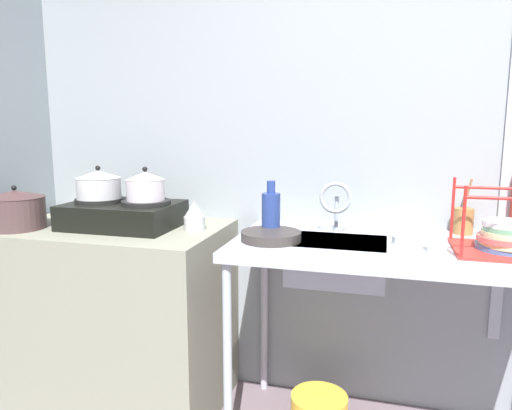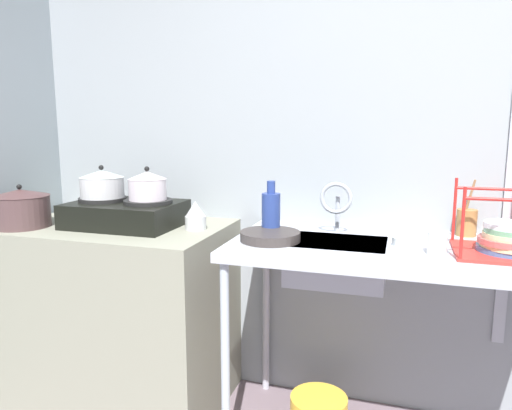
{
  "view_description": "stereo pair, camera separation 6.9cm",
  "coord_description": "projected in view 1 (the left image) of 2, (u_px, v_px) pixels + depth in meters",
  "views": [
    {
      "loc": [
        -0.32,
        -0.68,
        1.38
      ],
      "look_at": [
        -0.86,
        1.28,
        1.04
      ],
      "focal_mm": 33.21,
      "sensor_mm": 36.0,
      "label": 1
    },
    {
      "loc": [
        -0.25,
        -0.66,
        1.38
      ],
      "look_at": [
        -0.86,
        1.28,
        1.04
      ],
      "focal_mm": 33.21,
      "sensor_mm": 36.0,
      "label": 2
    }
  ],
  "objects": [
    {
      "name": "small_bowl_on_drainboard",
      "position": [
        408.0,
        241.0,
        1.91
      ],
      "size": [
        0.12,
        0.12,
        0.04
      ],
      "primitive_type": "cylinder",
      "color": "white",
      "rests_on": "counter_sink"
    },
    {
      "name": "pot_on_left_burner",
      "position": [
        99.0,
        184.0,
        2.26
      ],
      "size": [
        0.21,
        0.21,
        0.16
      ],
      "color": "silver",
      "rests_on": "stove"
    },
    {
      "name": "dish_rack",
      "position": [
        508.0,
        239.0,
        1.78
      ],
      "size": [
        0.38,
        0.31,
        0.27
      ],
      "color": "red",
      "rests_on": "counter_sink"
    },
    {
      "name": "pot_on_right_burner",
      "position": [
        145.0,
        186.0,
        2.19
      ],
      "size": [
        0.18,
        0.18,
        0.16
      ],
      "color": "silver",
      "rests_on": "stove"
    },
    {
      "name": "wall_back",
      "position": [
        460.0,
        134.0,
        2.15
      ],
      "size": [
        5.11,
        0.1,
        2.68
      ],
      "primitive_type": "cube",
      "color": "#929AA1",
      "rests_on": "ground"
    },
    {
      "name": "pot_beside_stove",
      "position": [
        16.0,
        209.0,
        2.21
      ],
      "size": [
        0.27,
        0.27,
        0.2
      ],
      "color": "#503A3B",
      "rests_on": "counter_concrete"
    },
    {
      "name": "counter_concrete",
      "position": [
        117.0,
        315.0,
        2.35
      ],
      "size": [
        1.05,
        0.67,
        0.9
      ],
      "primitive_type": "cube",
      "color": "gray",
      "rests_on": "ground"
    },
    {
      "name": "sink_basin",
      "position": [
        337.0,
        260.0,
        2.0
      ],
      "size": [
        0.4,
        0.3,
        0.17
      ],
      "primitive_type": "cube",
      "color": "#B1B8C5",
      "rests_on": "counter_sink"
    },
    {
      "name": "frying_pan",
      "position": [
        271.0,
        236.0,
        1.98
      ],
      "size": [
        0.25,
        0.25,
        0.04
      ],
      "primitive_type": "cylinder",
      "color": "#383230",
      "rests_on": "counter_sink"
    },
    {
      "name": "percolator",
      "position": [
        194.0,
        216.0,
        2.18
      ],
      "size": [
        0.1,
        0.1,
        0.13
      ],
      "color": "silver",
      "rests_on": "counter_concrete"
    },
    {
      "name": "cup_by_rack",
      "position": [
        438.0,
        242.0,
        1.79
      ],
      "size": [
        0.07,
        0.07,
        0.09
      ],
      "primitive_type": "cylinder",
      "color": "white",
      "rests_on": "counter_sink"
    },
    {
      "name": "stove",
      "position": [
        123.0,
        214.0,
        2.25
      ],
      "size": [
        0.52,
        0.37,
        0.13
      ],
      "color": "black",
      "rests_on": "counter_concrete"
    },
    {
      "name": "faucet",
      "position": [
        336.0,
        200.0,
        2.09
      ],
      "size": [
        0.14,
        0.08,
        0.23
      ],
      "color": "#B1B8C5",
      "rests_on": "counter_sink"
    },
    {
      "name": "bottle_by_sink",
      "position": [
        271.0,
        213.0,
        2.07
      ],
      "size": [
        0.08,
        0.08,
        0.24
      ],
      "color": "navy",
      "rests_on": "counter_sink"
    },
    {
      "name": "counter_sink",
      "position": [
        391.0,
        261.0,
        1.94
      ],
      "size": [
        1.3,
        0.67,
        0.9
      ],
      "color": "#B1B8C5",
      "rests_on": "ground"
    },
    {
      "name": "utensil_jar",
      "position": [
        463.0,
        221.0,
        2.1
      ],
      "size": [
        0.08,
        0.08,
        0.25
      ],
      "color": "#9D6D3B",
      "rests_on": "counter_sink"
    }
  ]
}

